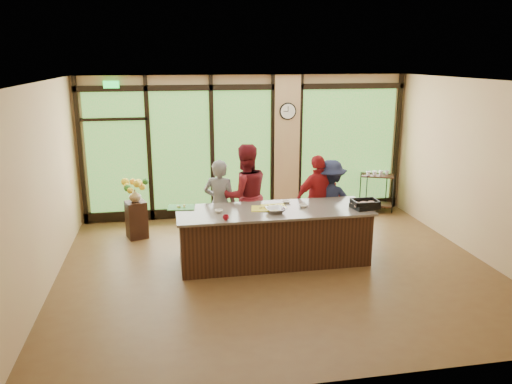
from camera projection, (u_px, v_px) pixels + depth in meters
name	position (u px, v px, depth m)	size (l,w,h in m)	color
floor	(277.00, 268.00, 8.18)	(7.00, 7.00, 0.00)	brown
ceiling	(279.00, 81.00, 7.39)	(7.00, 7.00, 0.00)	white
back_wall	(247.00, 147.00, 10.63)	(7.00, 7.00, 0.00)	tan
left_wall	(41.00, 190.00, 7.18)	(6.00, 6.00, 0.00)	tan
right_wall	(481.00, 171.00, 8.39)	(6.00, 6.00, 0.00)	tan
window_wall	(255.00, 152.00, 10.65)	(6.90, 0.12, 3.00)	tan
island_base	(274.00, 237.00, 8.35)	(3.10, 1.00, 0.88)	black
countertop	(274.00, 210.00, 8.23)	(3.20, 1.10, 0.04)	slate
wall_clock	(288.00, 111.00, 10.46)	(0.36, 0.04, 0.36)	black
cook_left	(220.00, 204.00, 8.88)	(0.59, 0.39, 1.63)	slate
cook_midleft	(245.00, 196.00, 8.95)	(0.91, 0.71, 1.88)	maroon
cook_midright	(318.00, 200.00, 9.08)	(0.97, 0.41, 1.66)	maroon
cook_right	(330.00, 201.00, 9.19)	(1.00, 0.58, 1.55)	#1C213E
roasting_pan	(365.00, 206.00, 8.27)	(0.42, 0.32, 0.07)	black
mixing_bowl	(276.00, 210.00, 8.05)	(0.31, 0.31, 0.08)	silver
cutting_board_left	(181.00, 207.00, 8.31)	(0.44, 0.33, 0.01)	green
cutting_board_center	(265.00, 209.00, 8.24)	(0.44, 0.33, 0.01)	yellow
cutting_board_right	(274.00, 206.00, 8.36)	(0.40, 0.30, 0.01)	yellow
prep_bowl_near	(219.00, 211.00, 8.05)	(0.14, 0.14, 0.04)	white
prep_bowl_mid	(303.00, 206.00, 8.34)	(0.14, 0.14, 0.04)	white
prep_bowl_far	(286.00, 202.00, 8.59)	(0.14, 0.14, 0.03)	white
red_ramekin	(226.00, 218.00, 7.67)	(0.10, 0.10, 0.08)	maroon
flower_stand	(137.00, 220.00, 9.49)	(0.36, 0.36, 0.71)	black
flower_vase	(135.00, 196.00, 9.36)	(0.23, 0.23, 0.24)	#92784F
bar_cart	(377.00, 187.00, 11.03)	(0.78, 0.63, 0.94)	black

